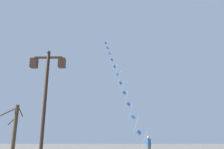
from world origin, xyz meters
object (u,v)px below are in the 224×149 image
twin_lantern_lamp_post (46,86)px  kite_train (119,77)px  bare_tree (14,130)px  kite_flyer (149,147)px

twin_lantern_lamp_post → kite_train: size_ratio=0.29×
kite_train → bare_tree: size_ratio=4.45×
kite_train → bare_tree: kite_train is taller
kite_flyer → bare_tree: 10.20m
kite_flyer → kite_train: bearing=-0.1°
twin_lantern_lamp_post → bare_tree: size_ratio=1.28×
kite_train → kite_flyer: bearing=-77.4°
twin_lantern_lamp_post → kite_flyer: bearing=60.1°
kite_train → bare_tree: 15.43m
kite_train → kite_flyer: size_ratio=10.35×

